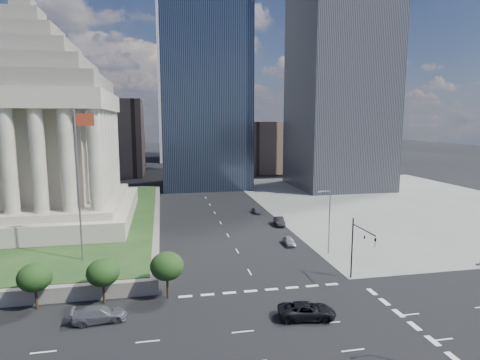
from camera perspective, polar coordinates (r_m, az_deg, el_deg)
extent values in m
plane|color=black|center=(132.55, -6.13, -0.43)|extent=(500.00, 500.00, 0.00)
cube|color=slate|center=(109.00, 20.83, -2.85)|extent=(68.00, 90.00, 0.03)
cylinder|color=slate|center=(56.17, -22.01, -0.75)|extent=(0.24, 0.24, 20.00)
cube|color=maroon|center=(55.33, -21.27, 8.01)|extent=(2.40, 0.05, 1.60)
cube|color=black|center=(126.58, -5.21, 12.79)|extent=(26.00, 26.00, 60.00)
cube|color=black|center=(130.64, 14.25, 21.32)|extent=(26.00, 28.00, 100.00)
cube|color=brown|center=(166.55, 3.96, 4.85)|extent=(20.00, 30.00, 20.00)
cube|color=brown|center=(161.72, -17.87, 5.79)|extent=(24.00, 30.00, 28.00)
cylinder|color=black|center=(54.27, 15.64, -9.33)|extent=(0.18, 0.18, 8.00)
cylinder|color=black|center=(51.05, 17.18, -6.78)|extent=(0.14, 5.50, 0.14)
cube|color=black|center=(48.96, 18.67, -8.47)|extent=(0.30, 0.30, 1.10)
cube|color=slate|center=(35.20, 30.93, -10.24)|extent=(0.50, 0.22, 0.14)
cylinder|color=slate|center=(62.66, 12.59, -5.88)|extent=(0.16, 0.16, 10.00)
cylinder|color=slate|center=(61.32, 11.96, -1.58)|extent=(1.80, 0.12, 0.12)
cube|color=slate|center=(60.99, 11.18, -1.71)|extent=(0.50, 0.22, 0.14)
imported|color=black|center=(44.02, 9.48, -17.88)|extent=(3.64, 6.31, 1.66)
imported|color=#56575D|center=(45.23, -19.37, -17.56)|extent=(5.57, 2.61, 1.57)
imported|color=#9B9DA3|center=(67.27, 6.99, -8.57)|extent=(1.84, 4.06, 1.35)
imported|color=black|center=(79.15, 5.61, -5.87)|extent=(2.19, 4.92, 1.57)
imported|color=#505357|center=(88.99, 2.32, -4.35)|extent=(3.67, 1.68, 1.22)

